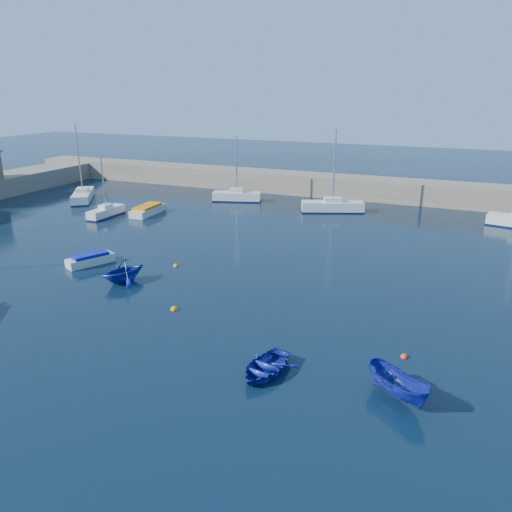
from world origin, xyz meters
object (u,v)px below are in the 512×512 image
at_px(sailboat_3, 106,212).
at_px(dinghy_left, 123,271).
at_px(sailboat_6, 332,206).
at_px(motorboat_1, 90,259).
at_px(sailboat_5, 237,196).
at_px(motorboat_2, 148,210).
at_px(sailboat_4, 83,195).
at_px(dinghy_center, 265,367).
at_px(dinghy_right, 398,386).

distance_m(sailboat_3, dinghy_left, 20.68).
bearing_deg(sailboat_3, sailboat_6, 29.09).
xyz_separation_m(sailboat_6, motorboat_1, (-13.32, -25.16, -0.23)).
bearing_deg(motorboat_1, dinghy_left, 1.48).
relative_size(sailboat_5, motorboat_2, 1.58).
height_order(sailboat_4, motorboat_1, sailboat_4).
bearing_deg(sailboat_6, motorboat_2, 94.23).
bearing_deg(sailboat_3, motorboat_1, -54.59).
height_order(sailboat_6, motorboat_1, sailboat_6).
xyz_separation_m(sailboat_5, motorboat_2, (-6.36, -10.05, -0.16)).
distance_m(sailboat_3, dinghy_center, 36.12).
height_order(sailboat_3, sailboat_5, sailboat_5).
bearing_deg(motorboat_1, dinghy_right, 5.68).
height_order(sailboat_4, dinghy_center, sailboat_4).
bearing_deg(sailboat_5, motorboat_1, 161.42).
relative_size(sailboat_3, dinghy_left, 1.95).
bearing_deg(sailboat_3, motorboat_2, 39.73).
relative_size(sailboat_6, dinghy_right, 2.61).
distance_m(sailboat_4, dinghy_center, 46.14).
relative_size(motorboat_2, dinghy_center, 1.43).
xyz_separation_m(sailboat_5, dinghy_center, (18.23, -35.57, -0.27)).
distance_m(sailboat_6, motorboat_2, 20.98).
xyz_separation_m(motorboat_2, dinghy_center, (24.59, -25.52, -0.11)).
bearing_deg(dinghy_left, dinghy_right, 3.72).
distance_m(motorboat_2, dinghy_left, 20.91).
bearing_deg(sailboat_6, dinghy_left, 141.05).
distance_m(motorboat_2, dinghy_center, 35.45).
bearing_deg(sailboat_5, dinghy_left, 171.41).
xyz_separation_m(motorboat_2, dinghy_left, (10.41, -18.13, 0.41)).
distance_m(sailboat_3, motorboat_1, 15.95).
xyz_separation_m(sailboat_3, motorboat_1, (9.05, -13.13, -0.12)).
bearing_deg(motorboat_2, sailboat_6, 23.32).
height_order(motorboat_2, dinghy_left, dinghy_left).
bearing_deg(dinghy_right, sailboat_6, 56.23).
relative_size(sailboat_6, dinghy_center, 2.60).
bearing_deg(sailboat_5, sailboat_4, 94.75).
bearing_deg(sailboat_4, sailboat_3, -69.06).
bearing_deg(motorboat_1, sailboat_6, 87.54).
height_order(sailboat_5, dinghy_left, sailboat_5).
relative_size(sailboat_4, dinghy_center, 2.65).
relative_size(sailboat_5, dinghy_right, 2.26).
bearing_deg(motorboat_2, motorboat_1, -73.55).
height_order(sailboat_3, dinghy_center, sailboat_3).
relative_size(sailboat_4, dinghy_left, 2.78).
bearing_deg(dinghy_center, motorboat_1, 162.24).
distance_m(sailboat_4, motorboat_2, 12.11).
relative_size(sailboat_3, sailboat_5, 0.82).
xyz_separation_m(sailboat_6, motorboat_2, (-18.85, -9.19, -0.17)).
distance_m(sailboat_3, sailboat_6, 25.40).
bearing_deg(sailboat_5, motorboat_2, 130.90).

